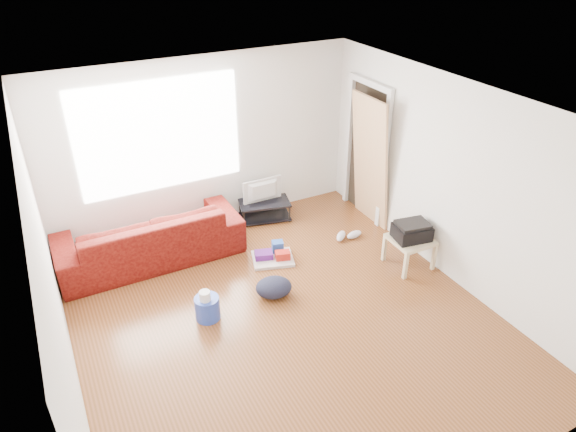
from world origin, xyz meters
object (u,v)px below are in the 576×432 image
tv_stand (264,210)px  cleaning_tray (273,256)px  side_table (410,243)px  backpack (274,295)px  bucket (208,317)px  sofa (153,258)px

tv_stand → cleaning_tray: tv_stand is taller
side_table → backpack: (-1.87, 0.24, -0.35)m
backpack → bucket: bearing=-163.1°
sofa → bucket: sofa is taller
cleaning_tray → backpack: 0.78m
sofa → side_table: (2.98, -1.72, 0.35)m
sofa → side_table: side_table is taller
side_table → tv_stand: bearing=120.4°
sofa → cleaning_tray: 1.64m
backpack → tv_stand: bearing=84.1°
sofa → bucket: size_ratio=8.43×
tv_stand → side_table: bearing=-45.6°
sofa → side_table: size_ratio=4.66×
sofa → backpack: sofa is taller
backpack → cleaning_tray: bearing=80.4°
sofa → tv_stand: size_ratio=2.85×
side_table → sofa: bearing=150.0°
side_table → cleaning_tray: 1.82m
tv_stand → bucket: size_ratio=2.95×
sofa → backpack: 1.85m
side_table → cleaning_tray: bearing=148.7°
side_table → bucket: 2.76m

